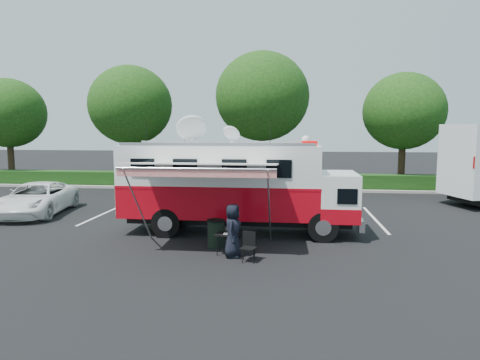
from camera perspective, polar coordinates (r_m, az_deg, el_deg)
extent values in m
plane|color=black|center=(16.01, -0.21, -6.98)|extent=(120.00, 120.00, 0.00)
cube|color=#9E998E|center=(26.78, 11.20, -1.38)|extent=(60.00, 0.35, 0.15)
cube|color=black|center=(27.62, 11.08, -0.24)|extent=(60.00, 1.20, 1.00)
cylinder|color=black|center=(34.74, -28.24, 2.97)|extent=(0.44, 0.44, 4.00)
ellipsoid|color=#14380F|center=(34.72, -28.51, 7.85)|extent=(5.12, 5.12, 4.86)
cylinder|color=black|center=(30.49, -14.22, 3.53)|extent=(0.44, 0.44, 4.40)
ellipsoid|color=#14380F|center=(30.49, -14.40, 9.65)|extent=(5.63, 5.63, 5.35)
cylinder|color=black|center=(28.53, 2.94, 3.92)|extent=(0.44, 0.44, 4.80)
ellipsoid|color=#14380F|center=(28.58, 2.99, 11.05)|extent=(6.14, 6.14, 5.84)
cylinder|color=black|center=(29.37, 20.76, 2.79)|extent=(0.44, 0.44, 4.00)
ellipsoid|color=#14380F|center=(29.34, 21.00, 8.57)|extent=(5.12, 5.12, 4.86)
cube|color=silver|center=(20.60, -17.45, -4.18)|extent=(0.12, 5.50, 0.01)
cube|color=silver|center=(18.97, -0.62, -4.79)|extent=(0.12, 5.50, 0.01)
cube|color=silver|center=(19.17, 17.54, -4.99)|extent=(0.12, 5.50, 0.01)
cube|color=black|center=(15.89, -0.21, -5.16)|extent=(8.10, 1.32, 0.28)
cylinder|color=black|center=(14.81, 11.01, -6.17)|extent=(1.04, 0.30, 1.04)
cylinder|color=black|center=(16.84, 10.49, -4.60)|extent=(1.04, 0.30, 1.04)
cylinder|color=black|center=(15.39, -9.82, -5.66)|extent=(1.04, 0.30, 1.04)
cylinder|color=black|center=(17.35, -7.87, -4.22)|extent=(1.04, 0.30, 1.04)
cube|color=silver|center=(15.96, 15.32, -5.19)|extent=(0.19, 2.35, 0.38)
cube|color=silver|center=(15.71, 12.87, -1.99)|extent=(1.32, 2.35, 1.60)
cube|color=#B30713|center=(15.80, 12.82, -4.01)|extent=(1.34, 2.37, 0.52)
cube|color=black|center=(15.75, 15.11, -0.99)|extent=(0.11, 2.05, 0.66)
cube|color=#B30713|center=(15.86, -2.58, -2.60)|extent=(7.16, 2.35, 1.13)
cube|color=#B30713|center=(15.77, -2.59, -0.58)|extent=(7.18, 2.37, 0.09)
cube|color=silver|center=(15.70, -2.61, 1.98)|extent=(7.16, 2.35, 1.32)
cube|color=silver|center=(15.66, -2.62, 4.52)|extent=(7.16, 2.35, 0.08)
cube|color=#CC0505|center=(15.46, 9.22, 4.91)|extent=(0.52, 0.89, 0.15)
sphere|color=silver|center=(16.39, 8.75, 5.34)|extent=(0.32, 0.32, 0.32)
ellipsoid|color=silver|center=(15.71, -6.48, 6.94)|extent=(1.13, 1.13, 0.34)
ellipsoid|color=silver|center=(15.78, -1.16, 6.29)|extent=(0.66, 0.66, 0.19)
cylinder|color=black|center=(16.73, -12.39, 6.16)|extent=(0.02, 0.02, 0.94)
cylinder|color=black|center=(16.30, -7.35, 6.25)|extent=(0.02, 0.02, 0.94)
cylinder|color=black|center=(15.83, 4.04, 6.28)|extent=(0.02, 0.02, 0.94)
cube|color=silver|center=(13.45, -4.99, 2.18)|extent=(4.71, 2.26, 0.20)
cube|color=red|center=(12.39, -6.03, 0.98)|extent=(4.71, 0.04, 0.26)
cylinder|color=#B2B2B7|center=(12.36, -6.05, 1.50)|extent=(4.71, 0.07, 0.07)
cylinder|color=#B2B2B7|center=(14.13, -13.40, -3.45)|extent=(0.05, 2.45, 2.72)
cylinder|color=#B2B2B7|center=(13.30, 3.94, -3.92)|extent=(0.05, 2.45, 2.72)
imported|color=white|center=(21.43, -25.38, -4.12)|extent=(3.12, 5.40, 1.42)
imported|color=black|center=(13.03, -0.96, -10.19)|extent=(0.59, 0.83, 1.61)
cube|color=black|center=(13.13, -1.59, -7.27)|extent=(0.86, 0.71, 0.04)
cylinder|color=black|center=(13.07, -3.07, -8.74)|extent=(0.02, 0.02, 0.62)
cylinder|color=black|center=(13.44, -2.79, -8.30)|extent=(0.02, 0.02, 0.62)
cylinder|color=black|center=(12.99, -0.35, -8.84)|extent=(0.02, 0.02, 0.62)
cylinder|color=black|center=(13.36, -0.14, -8.39)|extent=(0.02, 0.02, 0.62)
cube|color=silver|center=(13.18, -1.78, -7.12)|extent=(0.19, 0.26, 0.01)
cube|color=black|center=(12.45, 1.14, -9.07)|extent=(0.51, 0.51, 0.04)
cube|color=black|center=(12.59, 1.23, -7.84)|extent=(0.40, 0.16, 0.45)
cylinder|color=black|center=(12.37, 0.30, -10.15)|extent=(0.02, 0.02, 0.40)
cylinder|color=black|center=(12.68, 0.47, -9.73)|extent=(0.02, 0.02, 0.40)
cylinder|color=black|center=(12.34, 1.82, -10.19)|extent=(0.02, 0.02, 0.40)
cylinder|color=black|center=(12.65, 1.95, -9.77)|extent=(0.02, 0.02, 0.40)
cylinder|color=black|center=(14.01, -3.22, -7.19)|extent=(0.55, 0.55, 0.85)
cylinder|color=black|center=(13.91, -3.23, -5.42)|extent=(0.60, 0.60, 0.04)
cylinder|color=black|center=(26.92, 28.16, -0.99)|extent=(1.10, 0.33, 1.10)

